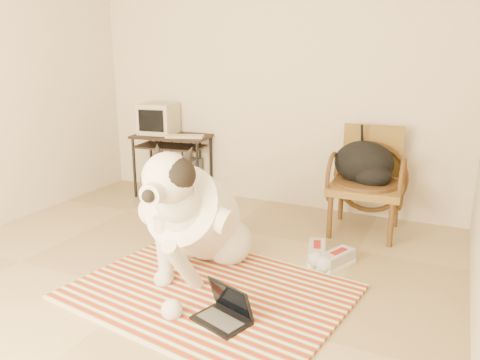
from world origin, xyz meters
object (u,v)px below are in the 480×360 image
Objects in this scene: dog at (195,218)px; backpack at (365,165)px; computer_desk at (172,144)px; crt_monitor at (158,119)px; laptop at (225,311)px; pc_tower at (184,179)px; rattan_chair at (367,180)px.

backpack is (0.94, 1.38, 0.19)m from dog.
computer_desk is 2.11× the size of crt_monitor.
backpack is (0.44, 1.90, 0.53)m from laptop.
laptop is 2.91m from crt_monitor.
backpack is at bearing -4.50° from pc_tower.
laptop is 0.72× the size of backpack.
rattan_chair is (2.01, -0.15, 0.26)m from pc_tower.
crt_monitor is at bearing 170.44° from computer_desk.
backpack is at bearing 55.79° from dog.
backpack is at bearing 77.05° from laptop.
crt_monitor reaches higher than pc_tower.
computer_desk is 0.41m from pc_tower.
laptop is at bearing -102.95° from backpack.
crt_monitor reaches higher than rattan_chair.
laptop is 0.91× the size of crt_monitor.
crt_monitor is at bearing 131.32° from dog.
computer_desk is at bearing 129.65° from laptop.
laptop is 0.83× the size of pc_tower.
dog is 1.68m from backpack.
backpack is (2.32, -0.19, -0.25)m from crt_monitor.
rattan_chair reaches higher than computer_desk.
dog reaches higher than crt_monitor.
pc_tower is (-1.55, 2.05, 0.13)m from laptop.
crt_monitor is 0.73m from pc_tower.
rattan_chair is at bearing -4.21° from pc_tower.
crt_monitor is (-0.18, 0.03, 0.26)m from computer_desk.
dog is 2.13m from crt_monitor.
computer_desk is at bearing 176.08° from rattan_chair.
dog is at bearing -124.73° from rattan_chair.
crt_monitor is (-1.88, 2.08, 0.78)m from laptop.
rattan_chair reaches higher than pc_tower.
dog reaches higher than backpack.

